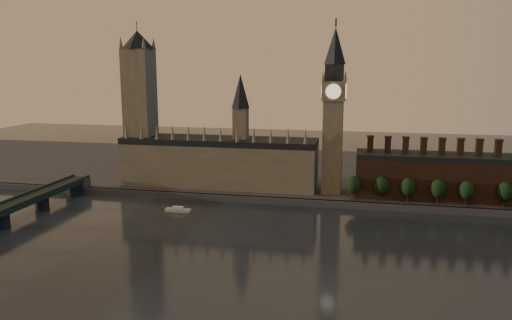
% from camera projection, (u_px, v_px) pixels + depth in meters
% --- Properties ---
extents(ground, '(900.00, 900.00, 0.00)m').
position_uv_depth(ground, '(292.00, 263.00, 213.30)').
color(ground, black).
rests_on(ground, ground).
extents(north_bank, '(900.00, 182.00, 4.00)m').
position_uv_depth(north_bank, '(323.00, 173.00, 384.23)').
color(north_bank, '#434347').
rests_on(north_bank, ground).
extents(palace_of_westminster, '(130.00, 30.30, 74.00)m').
position_uv_depth(palace_of_westminster, '(220.00, 159.00, 332.69)').
color(palace_of_westminster, '#7D7159').
rests_on(palace_of_westminster, north_bank).
extents(victoria_tower, '(24.00, 24.00, 108.00)m').
position_uv_depth(victoria_tower, '(140.00, 102.00, 336.90)').
color(victoria_tower, '#7D7159').
rests_on(victoria_tower, north_bank).
extents(big_ben, '(15.00, 15.00, 107.00)m').
position_uv_depth(big_ben, '(333.00, 109.00, 306.59)').
color(big_ben, '#7D7159').
rests_on(big_ben, north_bank).
extents(chimney_block, '(110.00, 25.00, 37.00)m').
position_uv_depth(chimney_block, '(449.00, 176.00, 299.87)').
color(chimney_block, '#4A2C1C').
rests_on(chimney_block, north_bank).
extents(embankment_tree_0, '(8.60, 8.60, 14.88)m').
position_uv_depth(embankment_tree_0, '(354.00, 185.00, 296.17)').
color(embankment_tree_0, black).
rests_on(embankment_tree_0, north_bank).
extents(embankment_tree_1, '(8.60, 8.60, 14.88)m').
position_uv_depth(embankment_tree_1, '(382.00, 185.00, 294.58)').
color(embankment_tree_1, black).
rests_on(embankment_tree_1, north_bank).
extents(embankment_tree_2, '(8.60, 8.60, 14.88)m').
position_uv_depth(embankment_tree_2, '(408.00, 187.00, 291.15)').
color(embankment_tree_2, black).
rests_on(embankment_tree_2, north_bank).
extents(embankment_tree_3, '(8.60, 8.60, 14.88)m').
position_uv_depth(embankment_tree_3, '(438.00, 188.00, 287.34)').
color(embankment_tree_3, black).
rests_on(embankment_tree_3, north_bank).
extents(embankment_tree_4, '(8.60, 8.60, 14.88)m').
position_uv_depth(embankment_tree_4, '(467.00, 190.00, 283.53)').
color(embankment_tree_4, black).
rests_on(embankment_tree_4, north_bank).
extents(embankment_tree_5, '(8.60, 8.60, 14.88)m').
position_uv_depth(embankment_tree_5, '(505.00, 191.00, 280.95)').
color(embankment_tree_5, black).
rests_on(embankment_tree_5, north_bank).
extents(river_boat, '(14.95, 4.49, 2.98)m').
position_uv_depth(river_boat, '(178.00, 210.00, 288.41)').
color(river_boat, silver).
rests_on(river_boat, ground).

